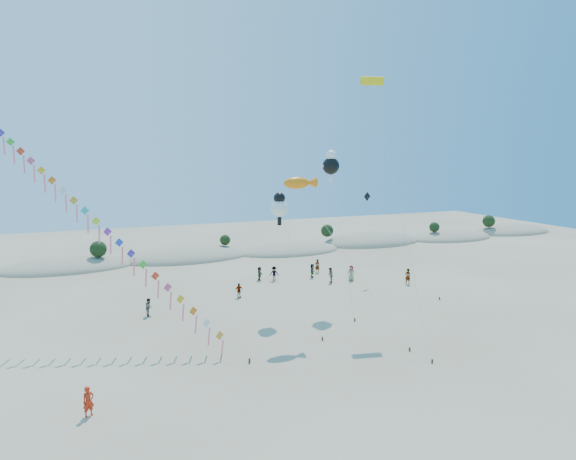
# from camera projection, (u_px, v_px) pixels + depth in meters

# --- Properties ---
(ground) EXTENTS (160.00, 160.00, 0.00)m
(ground) POSITION_uv_depth(u_px,v_px,m) (315.00, 400.00, 29.61)
(ground) COLOR gray
(ground) RESTS_ON ground
(dune_ridge) EXTENTS (145.30, 11.49, 5.57)m
(dune_ridge) POSITION_uv_depth(u_px,v_px,m) (193.00, 256.00, 71.42)
(dune_ridge) COLOR gray
(dune_ridge) RESTS_ON ground
(kite_train) EXTENTS (21.76, 20.86, 21.69)m
(kite_train) POSITION_uv_depth(u_px,v_px,m) (75.00, 202.00, 39.17)
(kite_train) COLOR #3F2D1E
(kite_train) RESTS_ON ground
(fish_kite) EXTENTS (6.96, 9.47, 13.11)m
(fish_kite) POSITION_uv_depth(u_px,v_px,m) (300.00, 183.00, 41.27)
(fish_kite) COLOR #3F2D1E
(fish_kite) RESTS_ON ground
(cartoon_kite_low) EXTENTS (1.64, 9.55, 11.50)m
(cartoon_kite_low) POSITION_uv_depth(u_px,v_px,m) (279.00, 206.00, 45.43)
(cartoon_kite_low) COLOR #3F2D1E
(cartoon_kite_low) RESTS_ON ground
(cartoon_kite_high) EXTENTS (2.17, 8.34, 15.47)m
(cartoon_kite_high) POSITION_uv_depth(u_px,v_px,m) (331.00, 164.00, 48.77)
(cartoon_kite_high) COLOR #3F2D1E
(cartoon_kite_high) RESTS_ON ground
(parafoil_kite) EXTENTS (4.38, 14.94, 22.38)m
(parafoil_kite) POSITION_uv_depth(u_px,v_px,m) (373.00, 85.00, 45.66)
(parafoil_kite) COLOR #3F2D1E
(parafoil_kite) RESTS_ON ground
(dark_kite) EXTENTS (2.90, 11.33, 10.60)m
(dark_kite) POSITION_uv_depth(u_px,v_px,m) (383.00, 219.00, 56.12)
(dark_kite) COLOR #3F2D1E
(dark_kite) RESTS_ON ground
(flyer_foreground) EXTENTS (0.77, 0.65, 1.78)m
(flyer_foreground) POSITION_uv_depth(u_px,v_px,m) (88.00, 401.00, 27.63)
(flyer_foreground) COLOR red
(flyer_foreground) RESTS_ON ground
(beachgoers) EXTENTS (30.13, 10.22, 1.87)m
(beachgoers) POSITION_uv_depth(u_px,v_px,m) (294.00, 277.00, 56.31)
(beachgoers) COLOR slate
(beachgoers) RESTS_ON ground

